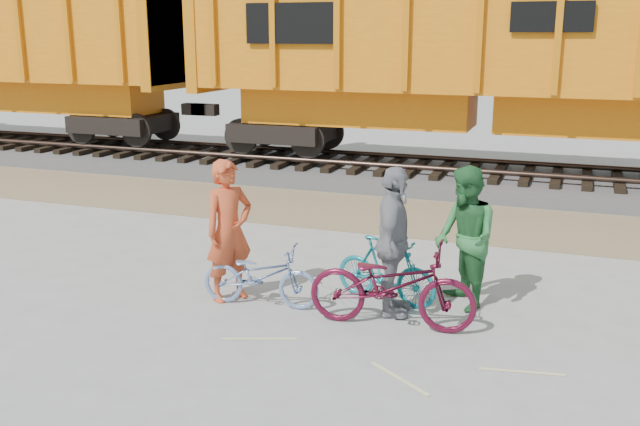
# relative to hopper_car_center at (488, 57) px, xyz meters

# --- Properties ---
(ground) EXTENTS (120.00, 120.00, 0.00)m
(ground) POSITION_rel_hopper_car_center_xyz_m (-0.24, -9.00, -3.01)
(ground) COLOR #9E9E99
(ground) RESTS_ON ground
(gravel_strip) EXTENTS (120.00, 3.00, 0.02)m
(gravel_strip) POSITION_rel_hopper_car_center_xyz_m (-0.24, -3.50, -3.00)
(gravel_strip) COLOR #917B5A
(gravel_strip) RESTS_ON ground
(ballast_bed) EXTENTS (120.00, 4.00, 0.30)m
(ballast_bed) POSITION_rel_hopper_car_center_xyz_m (-0.24, 0.00, -2.86)
(ballast_bed) COLOR slate
(ballast_bed) RESTS_ON ground
(track) EXTENTS (120.00, 2.60, 0.24)m
(track) POSITION_rel_hopper_car_center_xyz_m (-0.24, 0.00, -2.53)
(track) COLOR black
(track) RESTS_ON ballast_bed
(hopper_car_center) EXTENTS (14.00, 3.13, 4.65)m
(hopper_car_center) POSITION_rel_hopper_car_center_xyz_m (0.00, 0.00, 0.00)
(hopper_car_center) COLOR black
(hopper_car_center) RESTS_ON track
(bicycle_blue) EXTENTS (1.64, 0.72, 0.84)m
(bicycle_blue) POSITION_rel_hopper_car_center_xyz_m (-1.68, -8.80, -2.59)
(bicycle_blue) COLOR #738EBE
(bicycle_blue) RESTS_ON ground
(bicycle_teal) EXTENTS (1.54, 0.77, 0.89)m
(bicycle_teal) POSITION_rel_hopper_car_center_xyz_m (-0.16, -8.11, -2.56)
(bicycle_teal) COLOR #137E8A
(bicycle_teal) RESTS_ON ground
(bicycle_maroon) EXTENTS (2.11, 0.87, 1.08)m
(bicycle_maroon) POSITION_rel_hopper_car_center_xyz_m (0.12, -8.89, -2.47)
(bicycle_maroon) COLOR #500D23
(bicycle_maroon) RESTS_ON ground
(person_solo) EXTENTS (0.76, 0.84, 1.92)m
(person_solo) POSITION_rel_hopper_car_center_xyz_m (-2.18, -8.70, -2.04)
(person_solo) COLOR #C94824
(person_solo) RESTS_ON ground
(person_man) EXTENTS (1.10, 1.16, 1.88)m
(person_man) POSITION_rel_hopper_car_center_xyz_m (0.84, -7.91, -2.06)
(person_man) COLOR #2A6B35
(person_man) RESTS_ON ground
(person_woman) EXTENTS (0.63, 1.19, 1.93)m
(person_woman) POSITION_rel_hopper_car_center_xyz_m (0.02, -8.49, -2.04)
(person_woman) COLOR gray
(person_woman) RESTS_ON ground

